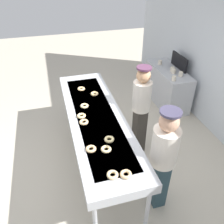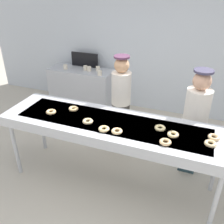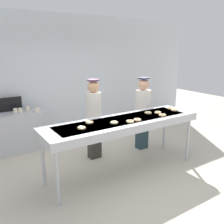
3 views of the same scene
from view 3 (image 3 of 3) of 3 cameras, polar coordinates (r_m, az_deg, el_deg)
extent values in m
plane|color=beige|center=(4.65, 2.49, -13.65)|extent=(16.00, 16.00, 0.00)
cube|color=silver|center=(6.31, -10.67, 8.14)|extent=(8.00, 0.12, 3.01)
cube|color=#B7BABF|center=(4.28, 2.62, -2.64)|extent=(2.92, 0.81, 0.14)
cube|color=slate|center=(4.27, 2.63, -2.26)|extent=(2.48, 0.57, 0.08)
cylinder|color=#B7BABF|center=(3.63, -12.61, -15.02)|extent=(0.06, 0.06, 0.86)
cylinder|color=#B7BABF|center=(5.11, 17.32, -6.30)|extent=(0.06, 0.06, 0.86)
cylinder|color=#B7BABF|center=(4.18, -15.84, -11.02)|extent=(0.06, 0.06, 0.86)
cylinder|color=#B7BABF|center=(5.52, 12.13, -4.37)|extent=(0.06, 0.06, 0.86)
torus|color=beige|center=(4.98, 14.40, 0.46)|extent=(0.14, 0.14, 0.04)
torus|color=#F3CF8C|center=(4.09, 4.27, -2.23)|extent=(0.18, 0.18, 0.04)
torus|color=#F7CA88|center=(3.78, -7.16, -3.72)|extent=(0.19, 0.19, 0.04)
torus|color=beige|center=(4.71, 10.69, -0.12)|extent=(0.17, 0.17, 0.04)
torus|color=#F2C285|center=(4.55, 11.73, -0.71)|extent=(0.15, 0.15, 0.04)
torus|color=beige|center=(4.66, 8.46, -0.18)|extent=(0.19, 0.19, 0.04)
torus|color=#EEC48C|center=(5.10, 13.47, 0.85)|extent=(0.15, 0.15, 0.04)
torus|color=beige|center=(4.01, 0.50, -2.50)|extent=(0.14, 0.14, 0.04)
torus|color=#F0C488|center=(4.19, 5.97, -1.83)|extent=(0.15, 0.15, 0.04)
torus|color=#F2C986|center=(4.05, -5.32, -2.42)|extent=(0.17, 0.17, 0.04)
cube|color=#35312B|center=(5.02, -4.17, -6.00)|extent=(0.24, 0.18, 0.87)
cylinder|color=silver|center=(4.82, -4.32, 1.66)|extent=(0.30, 0.30, 0.51)
sphere|color=tan|center=(4.75, -4.41, 5.97)|extent=(0.22, 0.22, 0.22)
cylinder|color=#542F49|center=(4.73, -4.44, 7.49)|extent=(0.24, 0.24, 0.03)
cube|color=#253E47|center=(5.52, 7.04, -4.43)|extent=(0.24, 0.18, 0.81)
cylinder|color=silver|center=(5.34, 7.27, 2.36)|extent=(0.34, 0.34, 0.53)
sphere|color=tan|center=(5.27, 7.41, 6.44)|extent=(0.24, 0.24, 0.24)
cylinder|color=#3E3A53|center=(5.25, 7.45, 7.89)|extent=(0.25, 0.25, 0.03)
cube|color=#B7BABF|center=(5.71, -22.43, -4.55)|extent=(1.40, 0.55, 0.86)
cylinder|color=beige|center=(5.71, -19.18, 0.79)|extent=(0.09, 0.09, 0.10)
cylinder|color=beige|center=(5.60, -21.71, 0.30)|extent=(0.09, 0.09, 0.10)
cylinder|color=beige|center=(5.52, -17.11, 0.50)|extent=(0.09, 0.09, 0.10)
cylinder|color=beige|center=(5.60, -20.69, 0.39)|extent=(0.09, 0.09, 0.10)
cube|color=black|center=(5.77, -23.43, 1.60)|extent=(0.63, 0.04, 0.31)
camera|label=1|loc=(5.98, 31.06, 20.81)|focal=37.34mm
camera|label=2|loc=(3.48, 46.05, 17.29)|focal=39.76mm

